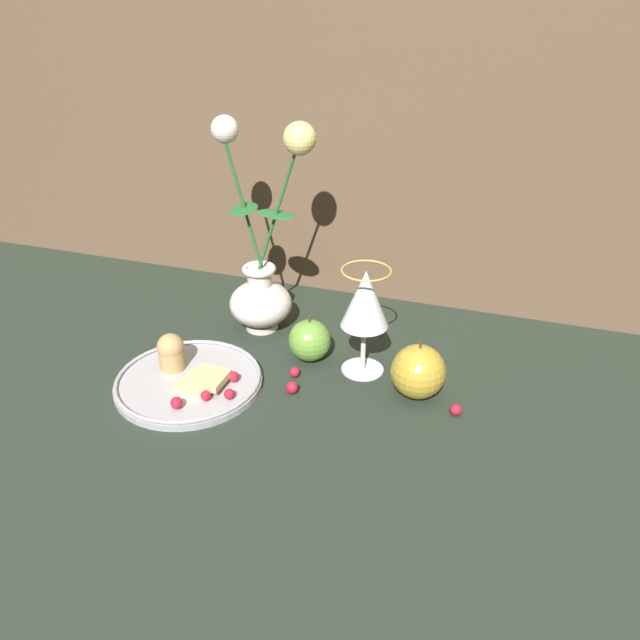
{
  "coord_description": "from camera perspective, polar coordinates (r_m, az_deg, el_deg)",
  "views": [
    {
      "loc": [
        0.29,
        -0.73,
        0.55
      ],
      "look_at": [
        0.03,
        0.04,
        0.1
      ],
      "focal_mm": 35.0,
      "sensor_mm": 36.0,
      "label": 1
    }
  ],
  "objects": [
    {
      "name": "wine_glass",
      "position": [
        0.93,
        4.14,
        1.6
      ],
      "size": [
        0.07,
        0.07,
        0.17
      ],
      "color": "silver",
      "rests_on": "ground_plane"
    },
    {
      "name": "berry_near_plate",
      "position": [
        0.94,
        -2.56,
        -6.18
      ],
      "size": [
        0.02,
        0.02,
        0.02
      ],
      "primitive_type": "sphere",
      "color": "#AD192D",
      "rests_on": "ground_plane"
    },
    {
      "name": "ground_plane",
      "position": [
        0.96,
        -2.52,
        -5.99
      ],
      "size": [
        2.4,
        2.4,
        0.0
      ],
      "primitive_type": "plane",
      "color": "#232D23",
      "rests_on": "ground"
    },
    {
      "name": "apple_near_glass",
      "position": [
        1.01,
        -1.15,
        -1.83
      ],
      "size": [
        0.07,
        0.07,
        0.08
      ],
      "color": "#669938",
      "rests_on": "ground_plane"
    },
    {
      "name": "vase",
      "position": [
        1.06,
        -5.33,
        4.12
      ],
      "size": [
        0.17,
        0.11,
        0.36
      ],
      "color": "silver",
      "rests_on": "ground_plane"
    },
    {
      "name": "berry_front_center",
      "position": [
        0.92,
        12.31,
        -8.01
      ],
      "size": [
        0.02,
        0.02,
        0.02
      ],
      "primitive_type": "sphere",
      "color": "#AD192D",
      "rests_on": "ground_plane"
    },
    {
      "name": "berry_by_glass_stem",
      "position": [
        0.97,
        -2.34,
        -4.78
      ],
      "size": [
        0.02,
        0.02,
        0.02
      ],
      "primitive_type": "sphere",
      "color": "#AD192D",
      "rests_on": "ground_plane"
    },
    {
      "name": "apple_beside_vase",
      "position": [
        0.93,
        8.97,
        -4.68
      ],
      "size": [
        0.08,
        0.08,
        0.09
      ],
      "color": "#B2932D",
      "rests_on": "ground_plane"
    },
    {
      "name": "plate_with_pastries",
      "position": [
        0.97,
        -12.02,
        -5.13
      ],
      "size": [
        0.22,
        0.22,
        0.07
      ],
      "color": "#A3A3A8",
      "rests_on": "ground_plane"
    }
  ]
}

